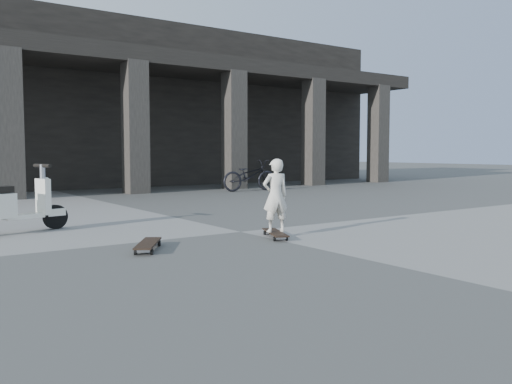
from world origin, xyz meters
TOP-DOWN VIEW (x-y plane):
  - ground at (0.00, 0.00)m, footprint 90.00×90.00m
  - colonnade at (-0.00, 13.77)m, footprint 28.00×8.82m
  - longboard at (0.10, -0.78)m, footprint 0.51×0.87m
  - skateboard_spare at (-1.88, -0.66)m, footprint 0.67×0.86m
  - child at (0.10, -0.78)m, footprint 0.44×0.34m
  - scooter at (-3.14, 1.84)m, footprint 1.52×0.68m
  - bicycle at (5.15, 7.27)m, footprint 1.96×0.82m

SIDE VIEW (x-z plane):
  - ground at x=0.00m, z-range 0.00..0.00m
  - longboard at x=0.10m, z-range 0.03..0.11m
  - skateboard_spare at x=-1.88m, z-range 0.03..0.13m
  - scooter at x=-3.14m, z-range -0.11..0.97m
  - bicycle at x=5.15m, z-range 0.00..1.01m
  - child at x=0.10m, z-range 0.09..1.17m
  - colonnade at x=0.00m, z-range 0.03..6.03m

